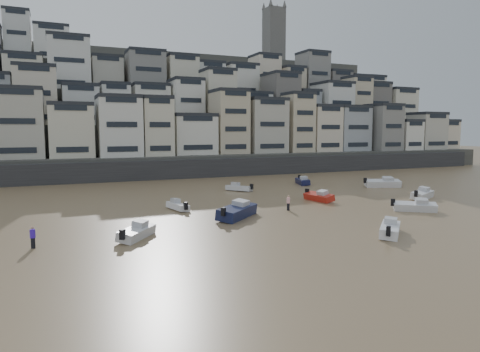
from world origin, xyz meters
name	(u,v)px	position (x,y,z in m)	size (l,w,h in m)	color
ground	(432,338)	(0.00, 0.00, 0.00)	(400.00, 400.00, 0.00)	#8E724C
harbor_wall	(198,168)	(10.00, 65.00, 1.75)	(140.00, 3.00, 3.50)	#38383A
hillside	(170,116)	(14.73, 104.84, 13.01)	(141.04, 66.00, 50.00)	#4C4C47
boat_a	(390,227)	(11.47, 15.12, 0.70)	(5.10, 1.67, 1.39)	white
boat_b	(415,205)	(21.78, 22.47, 0.68)	(4.97, 1.63, 1.35)	silver
boat_c	(237,209)	(2.12, 27.04, 0.91)	(6.65, 2.18, 1.81)	#141B40
boat_d	(422,193)	(29.45, 28.73, 0.74)	(5.46, 1.79, 1.49)	silver
boat_e	(319,196)	(15.84, 32.63, 0.65)	(4.80, 1.57, 1.31)	red
boat_f	(178,205)	(-2.37, 33.83, 0.56)	(4.14, 1.35, 1.13)	white
boat_g	(383,182)	(32.56, 39.71, 0.82)	(5.99, 1.96, 1.63)	silver
boat_h	(239,187)	(10.01, 45.02, 0.60)	(4.42, 1.45, 1.20)	silver
boat_i	(303,180)	(22.84, 47.94, 0.70)	(5.10, 1.67, 1.39)	#13173D
boat_j	(137,231)	(-8.92, 22.59, 0.66)	(4.85, 1.59, 1.32)	silver
person_blue	(33,237)	(-16.77, 22.70, 0.87)	(0.44, 0.44, 1.74)	#411BD1
person_pink	(288,203)	(9.03, 28.53, 0.87)	(0.44, 0.44, 1.74)	#F4ACAE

